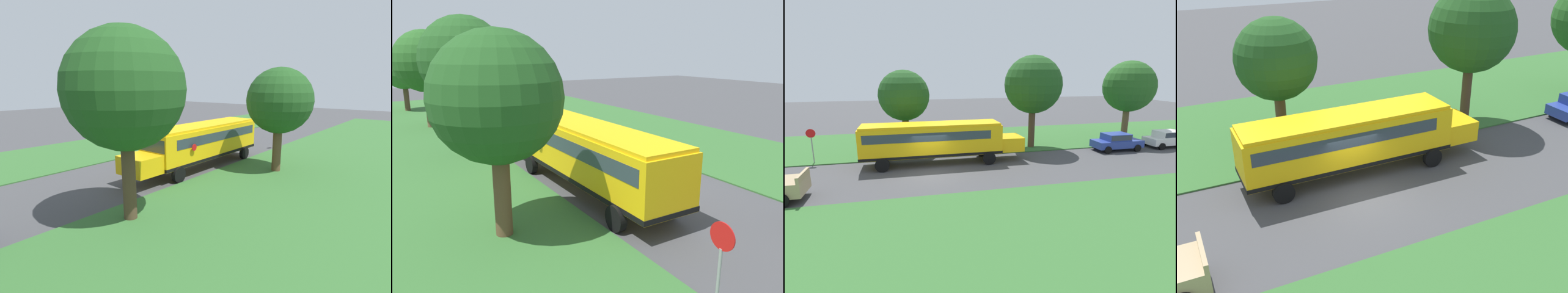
% 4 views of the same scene
% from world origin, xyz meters
% --- Properties ---
extents(ground_plane, '(120.00, 120.00, 0.00)m').
position_xyz_m(ground_plane, '(0.00, 0.00, 0.00)').
color(ground_plane, '#424244').
extents(grass_verge, '(12.00, 80.00, 0.08)m').
position_xyz_m(grass_verge, '(-10.00, 0.00, 0.04)').
color(grass_verge, '#33662D').
rests_on(grass_verge, ground).
extents(school_bus, '(2.84, 12.42, 3.16)m').
position_xyz_m(school_bus, '(-2.49, 0.56, 1.92)').
color(school_bus, yellow).
rests_on(school_bus, ground).
extents(oak_tree_beside_bus, '(4.43, 4.43, 7.15)m').
position_xyz_m(oak_tree_beside_bus, '(-7.40, -1.68, 5.01)').
color(oak_tree_beside_bus, brown).
rests_on(oak_tree_beside_bus, ground).
extents(oak_tree_roadside_mid, '(5.20, 5.20, 8.44)m').
position_xyz_m(oak_tree_roadside_mid, '(-5.68, 9.73, 5.79)').
color(oak_tree_roadside_mid, '#4C3826').
rests_on(oak_tree_roadside_mid, ground).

